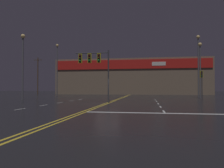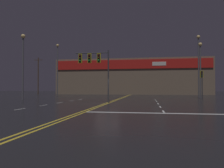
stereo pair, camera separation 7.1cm
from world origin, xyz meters
name	(u,v)px [view 1 (the left image)]	position (x,y,z in m)	size (l,w,h in m)	color
ground_plane	(107,103)	(0.00, 0.00, 0.00)	(200.00, 200.00, 0.00)	black
road_markings	(114,104)	(0.98, -1.59, 0.00)	(14.96, 60.00, 0.01)	gold
traffic_signal_median	(94,62)	(-1.52, 0.57, 4.27)	(3.61, 0.36, 5.47)	#38383D
traffic_signal_corner_northeast	(202,78)	(11.48, 10.22, 2.92)	(0.42, 0.36, 3.97)	#38383D
streetlight_near_left	(200,62)	(11.94, 13.09, 5.49)	(0.56, 0.56, 8.47)	#59595E
streetlight_median_approach	(57,63)	(-14.39, 20.98, 6.71)	(0.56, 0.56, 10.69)	#59595E
streetlight_far_left	(198,58)	(12.37, 16.20, 6.51)	(0.56, 0.56, 10.33)	#59595E
streetlight_far_right	(23,57)	(-12.14, 4.68, 5.59)	(0.56, 0.56, 8.65)	#59595E
building_backdrop	(132,77)	(0.00, 36.09, 4.48)	(38.43, 10.23, 8.92)	#7A6651
utility_pole_row	(133,73)	(0.74, 29.50, 5.22)	(46.99, 0.26, 10.72)	#4C3828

